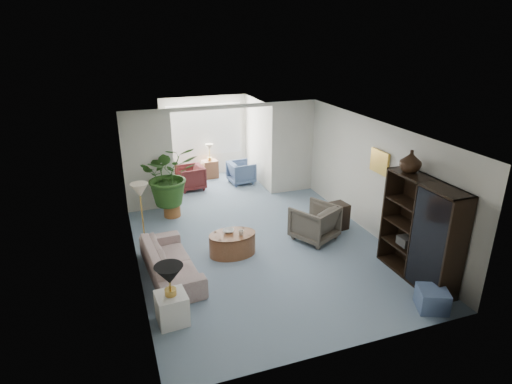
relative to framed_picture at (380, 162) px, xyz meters
name	(u,v)px	position (x,y,z in m)	size (l,w,h in m)	color
floor	(266,252)	(-2.46, 0.10, -1.70)	(6.00, 6.00, 0.00)	#7E93A7
sunroom_floor	(215,186)	(-2.46, 4.20, -1.70)	(2.60, 2.60, 0.00)	#7E93A7
back_pier_left	(148,162)	(-4.36, 3.10, -0.45)	(1.20, 0.12, 2.50)	silver
back_pier_right	(293,148)	(-0.56, 3.10, -0.45)	(1.20, 0.12, 2.50)	silver
back_header	(223,107)	(-2.46, 3.10, 0.75)	(2.60, 0.12, 0.10)	silver
window_pane	(204,130)	(-2.46, 5.28, -0.30)	(2.20, 0.02, 1.50)	white
window_blinds	(205,130)	(-2.46, 5.25, -0.30)	(2.20, 0.02, 1.50)	white
framed_picture	(380,162)	(0.00, 0.00, 0.00)	(0.04, 0.50, 0.40)	beige
sofa	(171,261)	(-4.41, -0.12, -1.41)	(2.01, 0.78, 0.59)	#B6AA9A
end_table	(172,308)	(-4.61, -1.47, -1.45)	(0.45, 0.45, 0.50)	white
table_lamp	(169,275)	(-4.61, -1.47, -0.85)	(0.44, 0.44, 0.30)	black
floor_lamp	(140,190)	(-4.74, 1.21, -0.45)	(0.36, 0.36, 0.28)	beige
coffee_table	(232,244)	(-3.12, 0.27, -1.47)	(0.95, 0.95, 0.45)	brown
coffee_bowl	(228,231)	(-3.17, 0.37, -1.22)	(0.22, 0.22, 0.05)	silver
coffee_cup	(241,233)	(-2.97, 0.17, -1.20)	(0.11, 0.11, 0.10)	silver
wingback_chair	(314,222)	(-1.27, 0.31, -1.31)	(0.83, 0.85, 0.78)	#5C5448
side_table_dark	(336,216)	(-0.57, 0.61, -1.40)	(0.49, 0.39, 0.59)	black
entertainment_cabinet	(421,231)	(-0.23, -1.68, -0.76)	(0.45, 1.69, 1.88)	black
cabinet_urn	(411,161)	(-0.23, -1.18, 0.38)	(0.38, 0.38, 0.40)	black
ottoman	(432,299)	(-0.58, -2.54, -1.52)	(0.45, 0.45, 0.36)	slate
plant_pot	(172,210)	(-3.96, 2.53, -1.54)	(0.40, 0.40, 0.32)	#995B2C
house_plant	(169,175)	(-3.96, 2.53, -0.65)	(1.32, 1.14, 1.46)	#2A531C
sunroom_chair_blue	(241,172)	(-1.66, 4.22, -1.38)	(0.68, 0.70, 0.64)	slate
sunroom_chair_maroon	(190,178)	(-3.16, 4.22, -1.37)	(0.71, 0.73, 0.67)	maroon
sunroom_table	(210,169)	(-2.41, 4.97, -1.43)	(0.44, 0.34, 0.54)	brown
shelf_clutter	(426,234)	(-0.28, -1.87, -0.72)	(0.30, 0.95, 1.06)	#3B3A37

